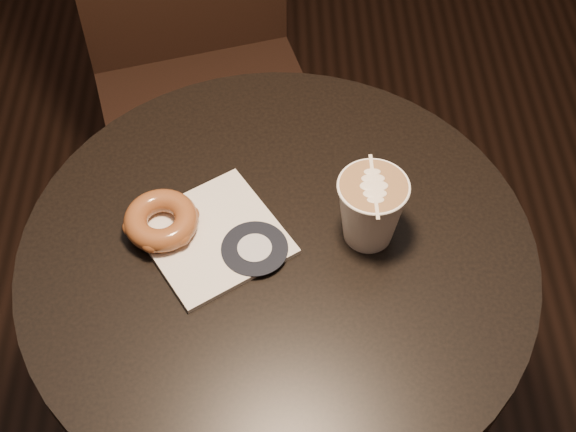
% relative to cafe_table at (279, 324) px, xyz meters
% --- Properties ---
extents(cafe_table, '(0.70, 0.70, 0.75)m').
position_rel_cafe_table_xyz_m(cafe_table, '(0.00, 0.00, 0.00)').
color(cafe_table, black).
rests_on(cafe_table, ground).
extents(chair, '(0.51, 0.51, 1.05)m').
position_rel_cafe_table_xyz_m(chair, '(-0.15, 0.62, 0.04)').
color(chair, black).
rests_on(chair, ground).
extents(pastry_bag, '(0.24, 0.24, 0.01)m').
position_rel_cafe_table_xyz_m(pastry_bag, '(-0.09, 0.02, 0.20)').
color(pastry_bag, silver).
rests_on(pastry_bag, cafe_table).
extents(doughnut, '(0.10, 0.10, 0.03)m').
position_rel_cafe_table_xyz_m(doughnut, '(-0.16, 0.04, 0.22)').
color(doughnut, brown).
rests_on(doughnut, pastry_bag).
extents(latte_cup, '(0.09, 0.09, 0.10)m').
position_rel_cafe_table_xyz_m(latte_cup, '(0.12, 0.02, 0.25)').
color(latte_cup, white).
rests_on(latte_cup, cafe_table).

